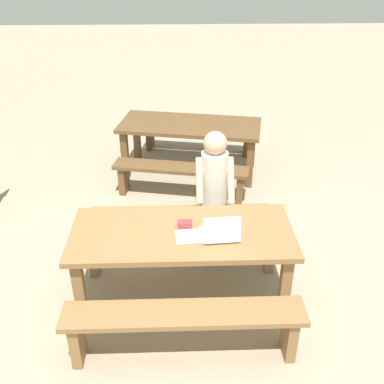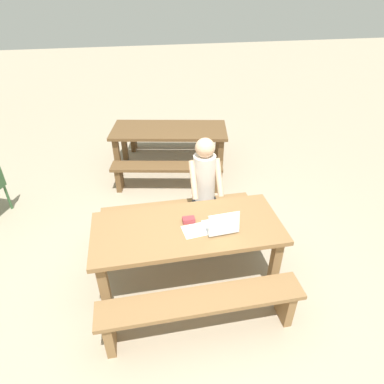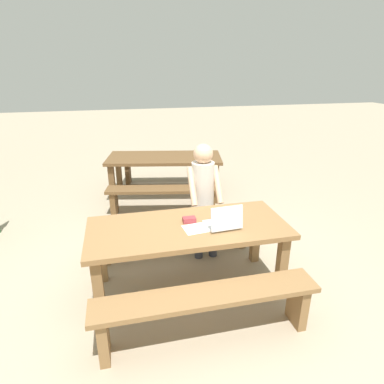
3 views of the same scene
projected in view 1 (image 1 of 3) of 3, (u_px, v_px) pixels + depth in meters
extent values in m
plane|color=tan|center=(183.00, 294.00, 4.31)|extent=(30.00, 30.00, 0.00)
cube|color=olive|center=(182.00, 234.00, 3.96)|extent=(1.95, 0.85, 0.05)
cube|color=olive|center=(80.00, 293.00, 3.83)|extent=(0.09, 0.09, 0.67)
cube|color=olive|center=(285.00, 288.00, 3.89)|extent=(0.09, 0.09, 0.67)
cube|color=olive|center=(92.00, 247.00, 4.39)|extent=(0.09, 0.09, 0.67)
cube|color=olive|center=(271.00, 243.00, 4.45)|extent=(0.09, 0.09, 0.67)
cube|color=olive|center=(184.00, 314.00, 3.47)|extent=(1.88, 0.30, 0.05)
cube|color=olive|center=(77.00, 339.00, 3.56)|extent=(0.08, 0.24, 0.42)
cube|color=olive|center=(289.00, 333.00, 3.61)|extent=(0.08, 0.24, 0.42)
cube|color=olive|center=(181.00, 214.00, 4.70)|extent=(1.88, 0.30, 0.05)
cube|color=olive|center=(102.00, 234.00, 4.80)|extent=(0.08, 0.24, 0.42)
cube|color=olive|center=(260.00, 231.00, 4.85)|extent=(0.08, 0.24, 0.42)
cube|color=white|center=(219.00, 234.00, 3.90)|extent=(0.33, 0.25, 0.02)
cube|color=white|center=(222.00, 230.00, 3.72)|extent=(0.32, 0.07, 0.23)
cube|color=#0F1933|center=(222.00, 230.00, 3.73)|extent=(0.29, 0.05, 0.21)
cube|color=#993338|center=(185.00, 224.00, 4.00)|extent=(0.13, 0.08, 0.05)
cube|color=white|center=(193.00, 236.00, 3.89)|extent=(0.32, 0.24, 0.00)
cylinder|color=#333847|center=(205.00, 241.00, 4.66)|extent=(0.10, 0.10, 0.47)
cylinder|color=#333847|center=(223.00, 240.00, 4.67)|extent=(0.10, 0.10, 0.47)
cube|color=#333847|center=(214.00, 213.00, 4.61)|extent=(0.28, 0.28, 0.12)
cylinder|color=silver|center=(214.00, 180.00, 4.52)|extent=(0.27, 0.27, 0.59)
cylinder|color=#DBAD89|center=(199.00, 181.00, 4.40)|extent=(0.07, 0.32, 0.41)
cylinder|color=#DBAD89|center=(231.00, 180.00, 4.41)|extent=(0.07, 0.32, 0.41)
sphere|color=#DBAD89|center=(215.00, 143.00, 4.32)|extent=(0.23, 0.23, 0.23)
cube|color=brown|center=(190.00, 125.00, 6.19)|extent=(2.04, 1.18, 0.05)
cube|color=brown|center=(125.00, 155.00, 6.23)|extent=(0.11, 0.11, 0.68)
cube|color=brown|center=(250.00, 164.00, 5.99)|extent=(0.11, 0.11, 0.68)
cube|color=brown|center=(137.00, 138.00, 6.76)|extent=(0.11, 0.11, 0.68)
cube|color=brown|center=(252.00, 145.00, 6.52)|extent=(0.11, 0.11, 0.68)
cube|color=brown|center=(181.00, 168.00, 5.73)|extent=(1.75, 0.63, 0.05)
cube|color=brown|center=(124.00, 179.00, 5.94)|extent=(0.13, 0.25, 0.38)
cube|color=brown|center=(240.00, 188.00, 5.73)|extent=(0.13, 0.25, 0.38)
cube|color=brown|center=(198.00, 127.00, 6.96)|extent=(1.75, 0.63, 0.05)
cube|color=brown|center=(150.00, 137.00, 7.17)|extent=(0.13, 0.25, 0.38)
cube|color=brown|center=(246.00, 143.00, 6.96)|extent=(0.13, 0.25, 0.38)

